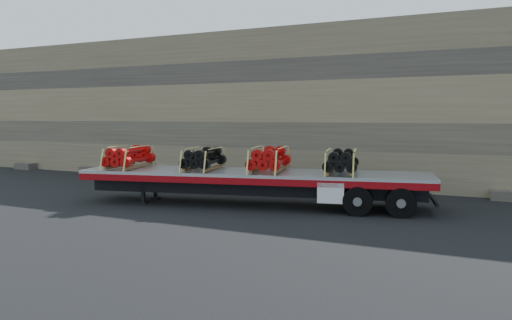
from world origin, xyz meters
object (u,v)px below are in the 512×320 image
at_px(bundle_front, 129,157).
at_px(bundle_midfront, 204,159).
at_px(trailer, 253,188).
at_px(bundle_midrear, 269,160).
at_px(bundle_rear, 341,162).

height_order(bundle_front, bundle_midfront, bundle_front).
xyz_separation_m(bundle_front, bundle_midfront, (2.79, 0.61, -0.01)).
bearing_deg(bundle_midfront, trailer, 0.00).
xyz_separation_m(bundle_midfront, bundle_midrear, (2.29, 0.50, 0.03)).
relative_size(bundle_front, bundle_midfront, 1.03).
bearing_deg(trailer, bundle_rear, -0.00).
distance_m(trailer, bundle_front, 4.72).
height_order(trailer, bundle_midrear, bundle_midrear).
xyz_separation_m(trailer, bundle_midfront, (-1.72, -0.38, 0.96)).
height_order(bundle_midrear, bundle_rear, bundle_midrear).
distance_m(bundle_front, bundle_midrear, 5.20).
xyz_separation_m(trailer, bundle_midrear, (0.57, 0.13, 0.99)).
distance_m(trailer, bundle_rear, 3.15).
height_order(bundle_midfront, bundle_rear, bundle_rear).
distance_m(bundle_front, bundle_rear, 7.62).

